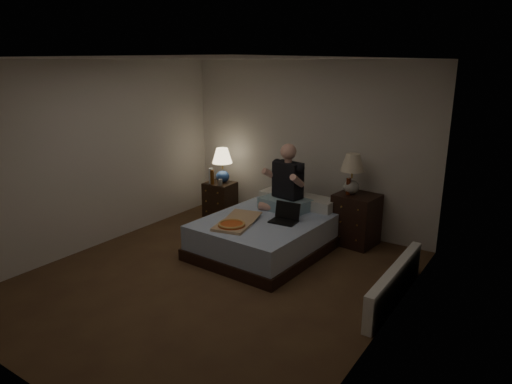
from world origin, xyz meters
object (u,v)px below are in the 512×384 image
Objects in this scene: person at (286,177)px; pizza_box at (232,225)px; nightstand_left at (220,200)px; beer_bottle_right at (348,186)px; lamp_left at (222,165)px; radiator at (395,284)px; nightstand_right at (356,219)px; soda_can at (220,182)px; beer_bottle_left at (212,177)px; laptop at (284,214)px; lamp_right at (352,174)px; water_bottle at (211,176)px; bed at (268,234)px.

person reaches higher than pizza_box.
beer_bottle_right is at bearing -0.85° from nightstand_left.
lamp_left reaches higher than radiator.
nightstand_right reaches higher than radiator.
soda_can reaches higher than pizza_box.
beer_bottle_right reaches higher than beer_bottle_left.
radiator is at bearing -16.77° from beer_bottle_left.
soda_can is 0.29× the size of laptop.
person is at bearing -6.58° from beer_bottle_left.
person is (1.38, -0.36, 0.07)m from lamp_left.
soda_can is at bearing -166.29° from nightstand_right.
laptop is at bearing -20.61° from beer_bottle_left.
nightstand_right is 0.45× the size of radiator.
lamp_right is 0.18m from beer_bottle_right.
water_bottle is 1.52m from person.
water_bottle is 0.27× the size of person.
person is (-0.88, -0.46, 0.57)m from nightstand_right.
nightstand_left is at bearing -109.32° from lamp_left.
water_bottle is 1.80m from pizza_box.
bed is at bearing 167.71° from radiator.
nightstand_right is 0.77× the size of person.
nightstand_right is at bearing -1.10° from lamp_right.
soda_can is 1.68m from laptop.
beer_bottle_right reaches higher than nightstand_left.
beer_bottle_right is 1.73m from pizza_box.
lamp_left reaches higher than beer_bottle_right.
beer_bottle_left is (-0.06, -0.19, -0.17)m from lamp_left.
nightstand_right is at bearing 0.55° from nightstand_left.
bed reaches higher than radiator.
bed is at bearing -30.83° from nightstand_left.
laptop reaches higher than pizza_box.
soda_can is 1.64m from pizza_box.
lamp_left is (-1.37, 0.78, 0.63)m from bed.
nightstand_right is 1.14m from person.
pizza_box is (-0.43, -0.55, -0.08)m from laptop.
bed is 18.68× the size of soda_can.
lamp_left reaches higher than pizza_box.
water_bottle is at bearing -174.82° from beer_bottle_right.
lamp_right reaches higher than beer_bottle_right.
nightstand_left is 0.36× the size of radiator.
beer_bottle_right is (2.15, 0.04, -0.03)m from lamp_left.
nightstand_left is 0.57m from lamp_left.
person is at bearing 90.89° from bed.
beer_bottle_left reaches higher than radiator.
lamp_left is at bearing 117.67° from soda_can.
nightstand_left is at bearing 177.60° from person.
beer_bottle_left is at bearing -107.98° from lamp_left.
person is (1.45, -0.17, 0.24)m from beer_bottle_left.
water_bottle is at bearing 124.92° from pizza_box.
beer_bottle_right reaches higher than bed.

